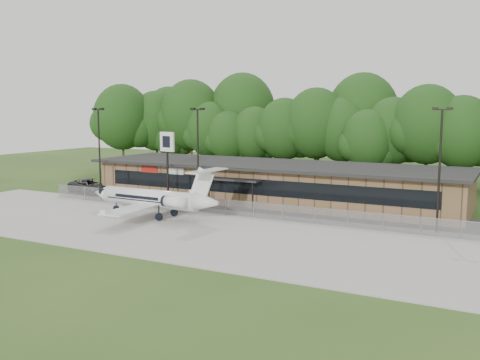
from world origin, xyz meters
The scene contains 12 objects.
ground centered at (0.00, 0.00, 0.00)m, with size 160.00×160.00×0.00m, color #264619.
apron centered at (0.00, 8.00, 0.04)m, with size 64.00×18.00×0.08m, color #9E9B93.
parking_lot centered at (0.00, 19.50, 0.03)m, with size 50.00×9.00×0.06m, color #383835.
terminal centered at (0.00, 23.94, 2.18)m, with size 41.00×11.65×4.30m.
fence centered at (0.00, 15.00, 0.78)m, with size 46.00×0.04×1.52m.
treeline centered at (0.00, 42.00, 7.50)m, with size 72.00×12.00×15.00m, color #193D13, non-canonical shape.
light_pole_left centered at (-18.00, 16.50, 5.98)m, with size 1.55×0.30×10.23m.
light_pole_mid centered at (-5.00, 16.50, 5.98)m, with size 1.55×0.30×10.23m.
light_pole_right centered at (18.00, 16.50, 5.98)m, with size 1.55×0.30×10.23m.
business_jet centered at (-6.13, 10.78, 1.78)m, with size 14.73×13.10×4.97m.
suv centered at (-22.00, 19.08, 0.89)m, with size 2.94×6.37×1.77m, color #2D2D2F.
pole_sign centered at (-8.96, 16.80, 5.92)m, with size 2.02×0.73×7.74m.
Camera 1 is at (23.74, -28.87, 10.02)m, focal length 40.00 mm.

